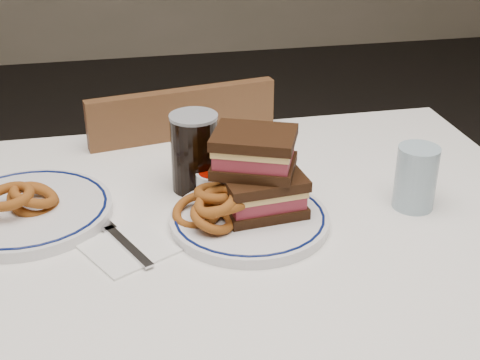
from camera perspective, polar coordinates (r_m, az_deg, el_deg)
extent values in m
cube|color=white|center=(1.07, -4.92, -5.12)|extent=(1.26, 0.86, 0.03)
cylinder|color=#4B2618|center=(1.69, 12.74, -7.91)|extent=(0.06, 0.06, 0.71)
cube|color=white|center=(1.49, -6.92, 0.80)|extent=(1.26, 0.01, 0.17)
cube|color=#4B2618|center=(1.71, -6.14, -4.81)|extent=(0.46, 0.46, 0.04)
cylinder|color=#4B2618|center=(2.00, -2.52, -6.64)|extent=(0.03, 0.03, 0.38)
cylinder|color=#4B2618|center=(1.75, 1.23, -12.37)|extent=(0.03, 0.03, 0.38)
cylinder|color=#4B2618|center=(1.94, -12.08, -8.54)|extent=(0.03, 0.03, 0.38)
cylinder|color=#4B2618|center=(1.68, -9.85, -14.90)|extent=(0.03, 0.03, 0.38)
cube|color=#4B2618|center=(1.45, -4.63, -0.40)|extent=(0.39, 0.10, 0.43)
cylinder|color=silver|center=(1.07, 0.81, -3.45)|extent=(0.26, 0.26, 0.02)
torus|color=#09144A|center=(1.07, 0.81, -3.05)|extent=(0.24, 0.24, 0.00)
cube|color=black|center=(1.08, 1.91, -2.23)|extent=(0.14, 0.11, 0.02)
cube|color=maroon|center=(1.07, 1.93, -1.34)|extent=(0.13, 0.10, 0.02)
cube|color=#EABC68|center=(1.06, 1.94, -0.58)|extent=(0.13, 0.11, 0.01)
cube|color=black|center=(1.06, 1.95, 0.08)|extent=(0.14, 0.11, 0.02)
cube|color=black|center=(1.06, 1.21, 1.23)|extent=(0.16, 0.14, 0.02)
cube|color=maroon|center=(1.05, 1.22, 2.16)|extent=(0.14, 0.13, 0.02)
cube|color=#EABC68|center=(1.04, 1.23, 2.95)|extent=(0.15, 0.13, 0.01)
cube|color=black|center=(1.04, 1.23, 3.65)|extent=(0.16, 0.14, 0.02)
torus|color=brown|center=(1.06, -3.65, -2.63)|extent=(0.09, 0.08, 0.05)
torus|color=brown|center=(1.03, -2.36, -3.25)|extent=(0.08, 0.07, 0.05)
torus|color=brown|center=(1.04, -1.36, -2.30)|extent=(0.09, 0.08, 0.06)
torus|color=brown|center=(1.06, -2.02, -1.12)|extent=(0.07, 0.07, 0.03)
torus|color=brown|center=(1.02, -2.01, -1.82)|extent=(0.08, 0.08, 0.05)
cylinder|color=white|center=(1.14, -2.40, -0.11)|extent=(0.06, 0.06, 0.03)
cylinder|color=#8F0B02|center=(1.13, -2.41, 0.38)|extent=(0.05, 0.05, 0.01)
cylinder|color=black|center=(1.16, -3.90, 2.31)|extent=(0.08, 0.08, 0.14)
cylinder|color=gray|center=(1.13, -4.00, 5.43)|extent=(0.08, 0.08, 0.01)
torus|color=gray|center=(1.17, -1.66, 2.81)|extent=(0.07, 0.02, 0.07)
cylinder|color=#95B1C0|center=(1.14, 14.78, 0.20)|extent=(0.07, 0.07, 0.11)
cylinder|color=silver|center=(1.15, -17.75, -2.59)|extent=(0.28, 0.28, 0.02)
torus|color=#09144A|center=(1.14, -17.82, -2.18)|extent=(0.26, 0.26, 0.01)
torus|color=brown|center=(1.14, -17.21, -1.68)|extent=(0.09, 0.09, 0.06)
torus|color=brown|center=(1.13, -17.19, -1.29)|extent=(0.08, 0.08, 0.05)
torus|color=brown|center=(1.12, -19.10, -1.33)|extent=(0.08, 0.08, 0.03)
cube|color=white|center=(1.03, -9.52, -5.75)|extent=(0.16, 0.16, 0.00)
cube|color=silver|center=(1.03, -9.54, -5.57)|extent=(0.07, 0.13, 0.00)
cube|color=silver|center=(1.08, -11.32, -3.85)|extent=(0.03, 0.04, 0.00)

